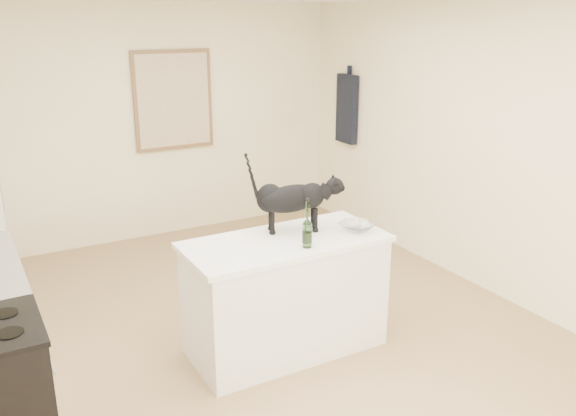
{
  "coord_description": "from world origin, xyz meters",
  "views": [
    {
      "loc": [
        -1.91,
        -3.8,
        2.48
      ],
      "look_at": [
        0.15,
        -0.15,
        1.12
      ],
      "focal_mm": 37.58,
      "sensor_mm": 36.0,
      "label": 1
    }
  ],
  "objects": [
    {
      "name": "artwork_canvas",
      "position": [
        0.3,
        2.7,
        1.55
      ],
      "size": [
        0.82,
        0.0,
        1.02
      ],
      "primitive_type": "cube",
      "color": "beige",
      "rests_on": "wall_back"
    },
    {
      "name": "floor",
      "position": [
        0.0,
        0.0,
        0.0
      ],
      "size": [
        5.5,
        5.5,
        0.0
      ],
      "primitive_type": "plane",
      "color": "#9A7652",
      "rests_on": "ground"
    },
    {
      "name": "wine_bottle",
      "position": [
        0.16,
        -0.41,
        1.06
      ],
      "size": [
        0.09,
        0.09,
        0.31
      ],
      "primitive_type": "cylinder",
      "rotation": [
        0.0,
        0.0,
        0.34
      ],
      "color": "#275C25",
      "rests_on": "island_top"
    },
    {
      "name": "black_cat",
      "position": [
        0.23,
        -0.06,
        1.13
      ],
      "size": [
        0.68,
        0.42,
        0.46
      ],
      "primitive_type": null,
      "rotation": [
        0.0,
        0.0,
        -0.36
      ],
      "color": "black",
      "rests_on": "island_top"
    },
    {
      "name": "hanging_garment",
      "position": [
        2.19,
        2.05,
        1.4
      ],
      "size": [
        0.08,
        0.34,
        0.8
      ],
      "primitive_type": "cube",
      "color": "black",
      "rests_on": "wall_right"
    },
    {
      "name": "island_base",
      "position": [
        0.1,
        -0.2,
        0.43
      ],
      "size": [
        1.44,
        0.67,
        0.86
      ],
      "primitive_type": "cube",
      "color": "white",
      "rests_on": "floor"
    },
    {
      "name": "island_top",
      "position": [
        0.1,
        -0.2,
        0.88
      ],
      "size": [
        1.5,
        0.7,
        0.04
      ],
      "primitive_type": "cube",
      "color": "white",
      "rests_on": "island_base"
    },
    {
      "name": "artwork_frame",
      "position": [
        0.3,
        2.72,
        1.55
      ],
      "size": [
        0.9,
        0.03,
        1.1
      ],
      "primitive_type": "cube",
      "color": "brown",
      "rests_on": "wall_back"
    },
    {
      "name": "glass_bowl",
      "position": [
        0.66,
        -0.31,
        0.93
      ],
      "size": [
        0.3,
        0.3,
        0.06
      ],
      "primitive_type": "imported",
      "rotation": [
        0.0,
        0.0,
        0.17
      ],
      "color": "silver",
      "rests_on": "island_top"
    },
    {
      "name": "wall_right",
      "position": [
        2.25,
        0.0,
        1.3
      ],
      "size": [
        0.0,
        5.5,
        5.5
      ],
      "primitive_type": "plane",
      "rotation": [
        1.57,
        0.0,
        -1.57
      ],
      "color": "#FFEAC5",
      "rests_on": "ground"
    },
    {
      "name": "wall_back",
      "position": [
        0.0,
        2.75,
        1.3
      ],
      "size": [
        4.5,
        0.0,
        4.5
      ],
      "primitive_type": "plane",
      "rotation": [
        1.57,
        0.0,
        0.0
      ],
      "color": "#FFEAC5",
      "rests_on": "ground"
    }
  ]
}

